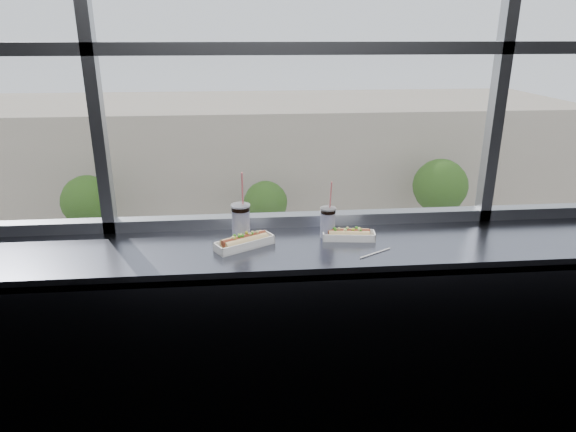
{
  "coord_description": "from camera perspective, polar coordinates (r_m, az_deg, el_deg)",
  "views": [
    {
      "loc": [
        -0.31,
        -1.05,
        2.08
      ],
      "look_at": [
        -0.1,
        1.23,
        1.25
      ],
      "focal_mm": 32.0,
      "sensor_mm": 36.0,
      "label": 1
    }
  ],
  "objects": [
    {
      "name": "wall_back_lower",
      "position": [
        2.99,
        1.5,
        -10.83
      ],
      "size": [
        6.0,
        0.0,
        6.0
      ],
      "primitive_type": "plane",
      "rotation": [
        1.57,
        0.0,
        0.0
      ],
      "color": "black",
      "rests_on": "ground"
    },
    {
      "name": "loose_straw",
      "position": [
        2.43,
        9.67,
        -4.08
      ],
      "size": [
        0.17,
        0.1,
        0.01
      ],
      "primitive_type": "cylinder",
      "rotation": [
        0.0,
        1.57,
        0.53
      ],
      "color": "white",
      "rests_on": "counter"
    },
    {
      "name": "hotdog_tray_right",
      "position": [
        2.57,
        6.77,
        -2.03
      ],
      "size": [
        0.27,
        0.11,
        0.06
      ],
      "rotation": [
        0.0,
        0.0,
        -0.12
      ],
      "color": "white",
      "rests_on": "counter"
    },
    {
      "name": "tree_left",
      "position": [
        33.41,
        -21.37,
        1.53
      ],
      "size": [
        3.17,
        3.17,
        4.95
      ],
      "color": "#47382B",
      "rests_on": "far_sidewalk"
    },
    {
      "name": "street_asphalt",
      "position": [
        26.06,
        -3.96,
        -10.25
      ],
      "size": [
        80.0,
        10.0,
        0.06
      ],
      "primitive_type": "cube",
      "color": "black",
      "rests_on": "plaza_ground"
    },
    {
      "name": "car_near_d",
      "position": [
        23.13,
        12.82,
        -12.09
      ],
      "size": [
        3.1,
        6.06,
        1.94
      ],
      "primitive_type": "imported",
      "rotation": [
        0.0,
        0.0,
        1.45
      ],
      "color": "beige",
      "rests_on": "street_asphalt"
    },
    {
      "name": "tree_right",
      "position": [
        34.37,
        16.55,
        3.19
      ],
      "size": [
        3.5,
        3.5,
        5.47
      ],
      "color": "#47382B",
      "rests_on": "far_sidewalk"
    },
    {
      "name": "wrapper",
      "position": [
        2.46,
        -6.35,
        -3.38
      ],
      "size": [
        0.1,
        0.07,
        0.02
      ],
      "primitive_type": "ellipsoid",
      "color": "silver",
      "rests_on": "counter"
    },
    {
      "name": "far_sidewalk",
      "position": [
        33.23,
        -4.34,
        -3.35
      ],
      "size": [
        80.0,
        6.0,
        0.04
      ],
      "primitive_type": "cube",
      "color": "#B7B2AB",
      "rests_on": "plaza_ground"
    },
    {
      "name": "car_near_c",
      "position": [
        22.18,
        -8.66,
        -13.35
      ],
      "size": [
        2.99,
        5.95,
        1.91
      ],
      "primitive_type": "imported",
      "rotation": [
        0.0,
        0.0,
        1.68
      ],
      "color": "maroon",
      "rests_on": "street_asphalt"
    },
    {
      "name": "car_far_a",
      "position": [
        31.27,
        -26.17,
        -4.91
      ],
      "size": [
        2.97,
        6.2,
        2.01
      ],
      "primitive_type": "imported",
      "rotation": [
        0.0,
        0.0,
        1.49
      ],
      "color": "#292626",
      "rests_on": "street_asphalt"
    },
    {
      "name": "car_far_b",
      "position": [
        29.16,
        -3.06,
        -4.52
      ],
      "size": [
        2.8,
        6.12,
        2.0
      ],
      "primitive_type": "imported",
      "rotation": [
        0.0,
        0.0,
        1.52
      ],
      "color": "maroon",
      "rests_on": "street_asphalt"
    },
    {
      "name": "tree_center",
      "position": [
        32.23,
        -2.51,
        1.47
      ],
      "size": [
        2.76,
        2.76,
        4.32
      ],
      "color": "#47382B",
      "rests_on": "far_sidewalk"
    },
    {
      "name": "soda_cup_left",
      "position": [
        2.52,
        -5.26,
        -0.51
      ],
      "size": [
        0.1,
        0.1,
        0.35
      ],
      "color": "white",
      "rests_on": "counter"
    },
    {
      "name": "counter_fascia",
      "position": [
        2.56,
        2.95,
        -16.87
      ],
      "size": [
        6.0,
        0.04,
        1.04
      ],
      "primitive_type": "cube",
      "color": "slate",
      "rests_on": "ground"
    },
    {
      "name": "pedestrian_b",
      "position": [
        32.61,
        -4.13,
        -1.69
      ],
      "size": [
        0.97,
        0.73,
        2.18
      ],
      "primitive_type": "imported",
      "rotation": [
        0.0,
        0.0,
        3.14
      ],
      "color": "#66605B",
      "rests_on": "far_sidewalk"
    },
    {
      "name": "plaza_ground",
      "position": [
        47.88,
        -4.73,
        3.93
      ],
      "size": [
        120.0,
        120.0,
        0.0
      ],
      "primitive_type": "plane",
      "color": "#B7B2AB",
      "rests_on": "ground"
    },
    {
      "name": "soda_cup_right",
      "position": [
        2.56,
        4.44,
        -0.56
      ],
      "size": [
        0.08,
        0.08,
        0.29
      ],
      "color": "white",
      "rests_on": "counter"
    },
    {
      "name": "car_near_b",
      "position": [
        23.36,
        -23.69,
        -13.17
      ],
      "size": [
        2.7,
        5.75,
        1.87
      ],
      "primitive_type": "imported",
      "rotation": [
        0.0,
        0.0,
        1.64
      ],
      "color": "black",
      "rests_on": "street_asphalt"
    },
    {
      "name": "car_far_c",
      "position": [
        31.98,
        19.7,
        -3.22
      ],
      "size": [
        3.4,
        6.95,
        2.24
      ],
      "primitive_type": "imported",
      "rotation": [
        0.0,
        0.0,
        1.66
      ],
      "color": "silver",
      "rests_on": "street_asphalt"
    },
    {
      "name": "pedestrian_c",
      "position": [
        33.53,
        6.06,
        -1.31
      ],
      "size": [
        0.89,
        0.66,
        1.99
      ],
      "primitive_type": "imported",
      "color": "#66605B",
      "rests_on": "far_sidewalk"
    },
    {
      "name": "far_building",
      "position": [
        41.56,
        -4.78,
        7.17
      ],
      "size": [
        50.0,
        14.0,
        8.0
      ],
      "primitive_type": "cube",
      "color": "#B3A38F",
      "rests_on": "plaza_ground"
    },
    {
      "name": "hotdog_tray_left",
      "position": [
        2.46,
        -4.86,
        -2.85
      ],
      "size": [
        0.3,
        0.23,
        0.07
      ],
      "rotation": [
        0.0,
        0.0,
        0.52
      ],
      "color": "white",
      "rests_on": "counter"
    },
    {
      "name": "counter",
      "position": [
        2.51,
        2.34,
        -3.79
      ],
      "size": [
        6.0,
        0.55,
        0.06
      ],
      "primitive_type": "cube",
      "color": "slate",
      "rests_on": "ground"
    }
  ]
}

